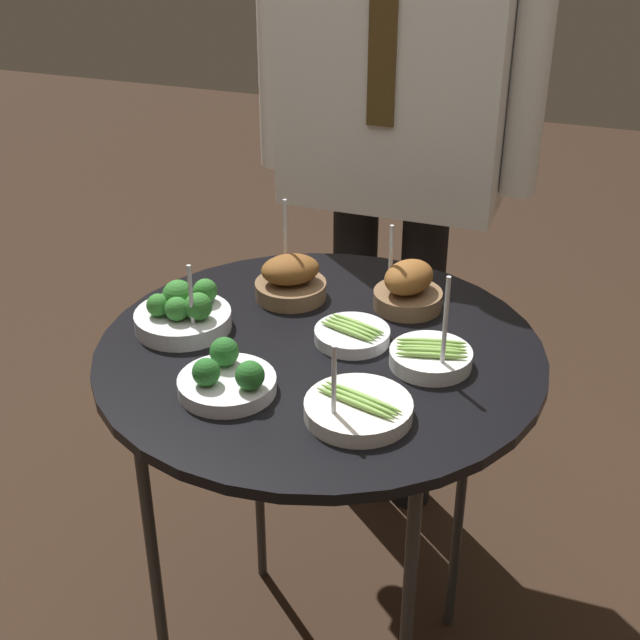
{
  "coord_description": "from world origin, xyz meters",
  "views": [
    {
      "loc": [
        0.41,
        -1.14,
        1.49
      ],
      "look_at": [
        0.0,
        0.0,
        0.81
      ],
      "focal_mm": 50.0,
      "sensor_mm": 36.0,
      "label": 1
    }
  ],
  "objects": [
    {
      "name": "bowl_asparagus_back_left",
      "position": [
        0.04,
        0.04,
        0.77
      ],
      "size": [
        0.12,
        0.12,
        0.03
      ],
      "color": "silver",
      "rests_on": "serving_cart"
    },
    {
      "name": "bowl_roast_center",
      "position": [
        -0.11,
        0.15,
        0.79
      ],
      "size": [
        0.13,
        0.13,
        0.17
      ],
      "color": "brown",
      "rests_on": "serving_cart"
    },
    {
      "name": "bowl_roast_back_right",
      "position": [
        0.1,
        0.18,
        0.8
      ],
      "size": [
        0.12,
        0.12,
        0.15
      ],
      "color": "brown",
      "rests_on": "serving_cart"
    },
    {
      "name": "bowl_asparagus_near_rim",
      "position": [
        0.11,
        -0.16,
        0.77
      ],
      "size": [
        0.15,
        0.15,
        0.13
      ],
      "color": "silver",
      "rests_on": "serving_cart"
    },
    {
      "name": "waiter_figure",
      "position": [
        -0.05,
        0.58,
        1.01
      ],
      "size": [
        0.59,
        0.22,
        1.6
      ],
      "color": "black",
      "rests_on": "ground_plane"
    },
    {
      "name": "bowl_broccoli_mid_right",
      "position": [
        -0.09,
        -0.16,
        0.78
      ],
      "size": [
        0.14,
        0.14,
        0.07
      ],
      "color": "silver",
      "rests_on": "serving_cart"
    },
    {
      "name": "serving_cart",
      "position": [
        0.0,
        0.0,
        0.71
      ],
      "size": [
        0.71,
        0.71,
        0.76
      ],
      "color": "black",
      "rests_on": "ground_plane"
    },
    {
      "name": "bowl_broccoli_mid_left",
      "position": [
        -0.23,
        -0.02,
        0.79
      ],
      "size": [
        0.16,
        0.16,
        0.13
      ],
      "color": "silver",
      "rests_on": "serving_cart"
    },
    {
      "name": "bowl_asparagus_front_center",
      "position": [
        0.18,
        0.01,
        0.78
      ],
      "size": [
        0.13,
        0.13,
        0.17
      ],
      "color": "white",
      "rests_on": "serving_cart"
    }
  ]
}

